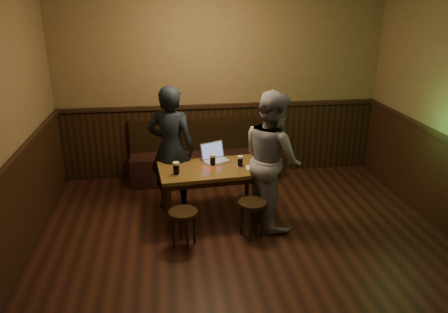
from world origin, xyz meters
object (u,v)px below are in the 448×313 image
at_px(bench, 202,161).
at_px(laptop, 215,156).
at_px(pint_mid, 213,160).
at_px(pint_right, 240,161).
at_px(pub_table, 210,174).
at_px(stool_left, 183,218).
at_px(person_suit, 171,149).
at_px(person_grey, 272,159).
at_px(stool_right, 252,209).
at_px(pint_left, 176,168).

height_order(bench, laptop, bench).
bearing_deg(pint_mid, pint_right, -13.08).
distance_m(pub_table, stool_left, 0.81).
bearing_deg(stool_left, pint_right, 40.95).
height_order(bench, person_suit, person_suit).
distance_m(pint_right, person_suit, 0.93).
bearing_deg(pub_table, pint_mid, 57.22).
relative_size(pint_mid, person_grey, 0.09).
bearing_deg(bench, person_suit, -118.01).
distance_m(bench, person_grey, 1.73).
bearing_deg(stool_left, person_suit, 95.24).
bearing_deg(bench, stool_right, -76.25).
bearing_deg(pint_mid, pub_table, -117.73).
relative_size(pint_left, person_grey, 0.10).
bearing_deg(pint_right, stool_left, -139.05).
height_order(bench, person_grey, person_grey).
distance_m(bench, laptop, 1.09).
xyz_separation_m(pub_table, pint_right, (0.38, -0.01, 0.16)).
distance_m(pub_table, pint_left, 0.49).
relative_size(laptop, person_grey, 0.24).
height_order(pub_table, pint_right, pint_right).
distance_m(stool_left, stool_right, 0.83).
bearing_deg(pint_mid, stool_right, -57.39).
height_order(bench, stool_right, bench).
bearing_deg(stool_right, person_grey, 47.70).
height_order(pint_mid, pint_right, pint_mid).
relative_size(stool_left, stool_right, 0.99).
bearing_deg(pub_table, pint_right, -6.06).
height_order(stool_right, pint_left, pint_left).
height_order(pint_left, pint_mid, pint_left).
xyz_separation_m(bench, stool_right, (0.44, -1.80, 0.05)).
relative_size(stool_right, person_suit, 0.27).
bearing_deg(pub_table, person_grey, -21.86).
xyz_separation_m(stool_right, pint_right, (-0.06, 0.55, 0.40)).
bearing_deg(person_grey, laptop, 39.46).
height_order(stool_left, pint_mid, pint_mid).
bearing_deg(person_grey, pint_mid, 52.02).
relative_size(bench, laptop, 5.37).
relative_size(pint_right, laptop, 0.35).
xyz_separation_m(pint_right, laptop, (-0.30, 0.25, -0.01)).
relative_size(stool_right, person_grey, 0.27).
distance_m(bench, pint_right, 1.38).
height_order(pint_left, laptop, laptop).
bearing_deg(person_suit, pint_right, 174.58).
height_order(bench, pint_mid, bench).
bearing_deg(pub_table, stool_left, -124.81).
bearing_deg(laptop, stool_right, -89.57).
distance_m(stool_left, person_grey, 1.31).
bearing_deg(person_grey, stool_left, 96.62).
xyz_separation_m(pint_mid, laptop, (0.04, 0.17, -0.01)).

